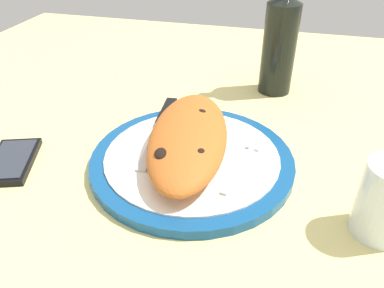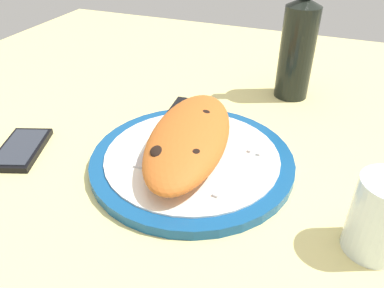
% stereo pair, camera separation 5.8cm
% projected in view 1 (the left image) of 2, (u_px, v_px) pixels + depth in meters
% --- Properties ---
extents(ground_plane, '(1.50, 1.50, 0.03)m').
position_uv_depth(ground_plane, '(192.00, 172.00, 0.61)').
color(ground_plane, '#E5D684').
extents(plate, '(0.32, 0.32, 0.02)m').
position_uv_depth(plate, '(192.00, 160.00, 0.60)').
color(plate, navy).
rests_on(plate, ground_plane).
extents(calzone, '(0.30, 0.16, 0.05)m').
position_uv_depth(calzone, '(188.00, 137.00, 0.59)').
color(calzone, '#C16023').
rests_on(calzone, plate).
extents(fork, '(0.16, 0.05, 0.00)m').
position_uv_depth(fork, '(247.00, 157.00, 0.58)').
color(fork, silver).
rests_on(fork, plate).
extents(knife, '(0.22, 0.04, 0.01)m').
position_uv_depth(knife, '(163.00, 120.00, 0.67)').
color(knife, silver).
rests_on(knife, plate).
extents(smartphone, '(0.13, 0.10, 0.01)m').
position_uv_depth(smartphone, '(12.00, 161.00, 0.60)').
color(smartphone, black).
rests_on(smartphone, ground_plane).
extents(wine_bottle, '(0.07, 0.07, 0.28)m').
position_uv_depth(wine_bottle, '(280.00, 42.00, 0.77)').
color(wine_bottle, black).
rests_on(wine_bottle, ground_plane).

